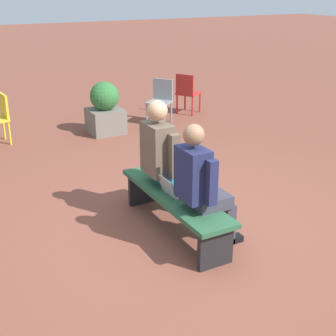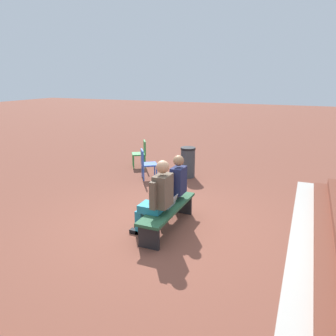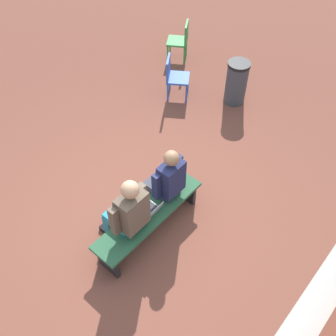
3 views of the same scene
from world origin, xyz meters
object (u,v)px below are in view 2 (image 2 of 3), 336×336
Objects in this scene: bench at (168,211)px; plastic_chair_foreground at (141,152)px; person_adult at (157,197)px; laptop at (169,204)px; plastic_chair_far_right at (146,162)px; litter_bin at (188,162)px; person_student at (173,186)px.

bench is 4.50m from plastic_chair_foreground.
person_adult is (0.32, -0.07, 0.39)m from bench.
laptop is 0.38× the size of plastic_chair_far_right.
person_adult is 4.41× the size of laptop.
laptop is at bearing 34.41° from plastic_chair_far_right.
plastic_chair_far_right is at bearing -149.84° from person_adult.
laptop is 3.18m from plastic_chair_far_right.
litter_bin is (-0.64, 0.99, -0.05)m from plastic_chair_far_right.
plastic_chair_far_right is at bearing -142.09° from person_student.
bench is 0.15m from laptop.
plastic_chair_far_right is (-2.21, -1.72, -0.23)m from person_student.
litter_bin reaches higher than plastic_chair_foreground.
litter_bin is (-3.28, -0.79, 0.08)m from bench.
bench is 2.09× the size of litter_bin.
laptop is 4.50m from plastic_chair_foreground.
plastic_chair_foreground is at bearing -145.91° from plastic_chair_far_right.
plastic_chair_foreground is 0.98× the size of litter_bin.
person_student is 1.59× the size of plastic_chair_foreground.
litter_bin reaches higher than bench.
person_student is at bearing -171.05° from bench.
plastic_chair_foreground is at bearing -104.37° from litter_bin.
plastic_chair_far_right is (-2.63, -1.79, 0.13)m from bench.
person_adult reaches higher than bench.
plastic_chair_far_right is at bearing -57.06° from litter_bin.
plastic_chair_foreground is at bearing -148.75° from person_adult.
laptop is (-0.01, 0.01, 0.15)m from bench.
person_adult is (0.74, -0.00, 0.03)m from person_student.
litter_bin is (-3.60, -0.72, -0.31)m from person_adult.
person_adult is at bearing -0.33° from person_student.
litter_bin is (-3.27, -0.81, -0.07)m from laptop.
laptop reaches higher than bench.
bench is 3.37m from litter_bin.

